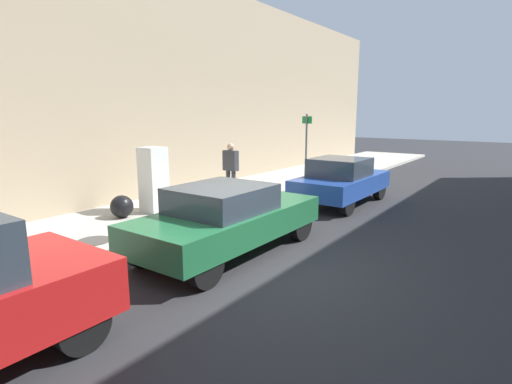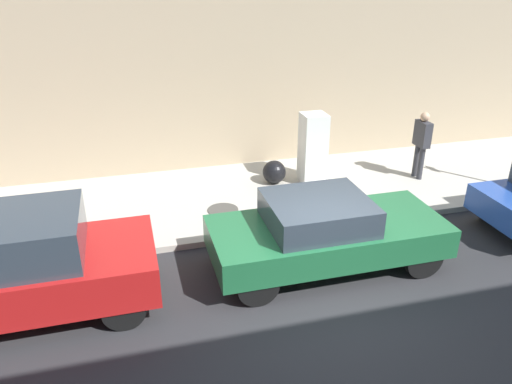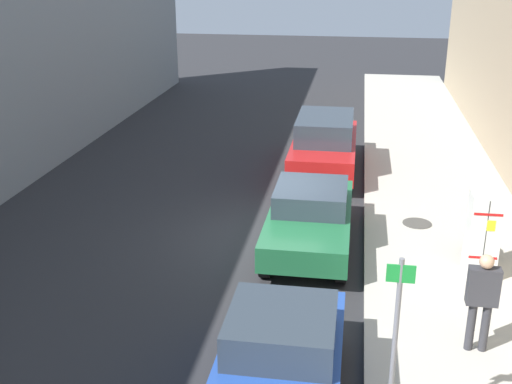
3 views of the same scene
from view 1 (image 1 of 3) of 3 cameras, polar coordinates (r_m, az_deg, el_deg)
The scene contains 10 objects.
ground_plane at distance 7.53m, azimuth 0.62°, elevation -10.63°, with size 80.00×80.00×0.00m, color #28282B.
sidewalk_slab at distance 10.39m, azimuth -18.85°, elevation -4.67°, with size 3.97×44.00×0.13m, color #B2ADA0.
building_facade_near at distance 12.54m, azimuth -27.87°, elevation 13.89°, with size 1.80×39.60×7.33m, color tan.
discarded_refrigerator at distance 11.23m, azimuth -14.42°, elevation 1.72°, with size 0.60×0.60×1.77m.
manhole_cover at distance 9.19m, azimuth -22.16°, elevation -6.48°, with size 0.70×0.70×0.02m, color #47443F.
street_sign_post at distance 13.78m, azimuth 7.18°, elevation 6.15°, with size 0.36×0.07×2.64m.
trash_bag at distance 10.90m, azimuth -18.62°, elevation -1.97°, with size 0.59×0.59×0.59m, color black.
pedestrian_walking_far at distance 12.82m, azimuth -3.64°, elevation 3.75°, with size 0.50×0.23×1.73m.
parked_sedan_green at distance 8.05m, azimuth -4.11°, elevation -3.67°, with size 1.82×4.32×1.41m.
parked_hatchback_blue at distance 12.71m, azimuth 12.07°, elevation 1.62°, with size 1.78×3.86×1.45m.
Camera 1 is at (4.02, -5.72, 2.80)m, focal length 28.00 mm.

